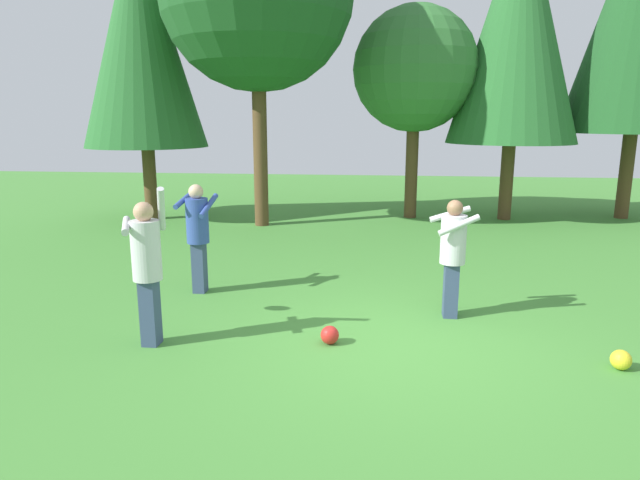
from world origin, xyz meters
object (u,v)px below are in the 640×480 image
Objects in this scene: tree_right at (518,25)px; person_catcher at (198,229)px; tree_center at (415,70)px; person_bystander at (453,249)px; frisbee at (145,230)px; tree_far_left at (141,36)px; person_thrower at (147,261)px; ball_yellow at (621,360)px; ball_red at (330,335)px.

person_catcher is at bearing -130.52° from tree_right.
tree_right is (2.48, -0.02, 1.05)m from tree_center.
person_catcher is 1.05× the size of person_bystander.
person_bystander is 4.03m from frisbee.
tree_center is (-0.18, 7.79, 2.90)m from person_bystander.
tree_far_left is at bearing -54.10° from person_bystander.
frisbee is 8.78m from tree_far_left.
tree_far_left reaches higher than frisbee.
person_thrower is 3.92m from person_bystander.
tree_far_left is 0.95× the size of tree_right.
tree_far_left is (-8.71, 8.24, 4.55)m from ball_yellow.
person_catcher is 0.21× the size of tree_right.
tree_center reaches higher than ball_yellow.
person_catcher reaches higher than person_bystander.
person_catcher is 7.53× the size of ball_red.
person_catcher is at bearing -61.37° from tree_far_left.
tree_right is (9.36, 1.01, 0.25)m from tree_far_left.
tree_center is at bearing 179.49° from tree_right.
ball_red is 1.02× the size of ball_yellow.
person_thrower is 8.54× the size of ball_red.
tree_center is at bearing 81.32° from ball_red.
person_bystander is 8.31m from tree_center.
person_thrower is 5.34× the size of frisbee.
person_catcher is at bearing -20.80° from person_bystander.
tree_far_left is at bearing 112.55° from frisbee.
tree_right is (2.30, 7.77, 3.95)m from person_bystander.
frisbee is 9.66m from tree_center.
frisbee is (-0.21, -1.41, 0.26)m from person_catcher.
person_thrower is 1.19× the size of person_bystander.
tree_right is at bearing 53.62° from frisbee.
ball_yellow is (5.32, -0.10, -0.93)m from person_thrower.
frisbee is 0.07× the size of tree_center.
ball_yellow is at bearing 76.36° from person_catcher.
tree_right is (3.85, 8.90, 4.80)m from ball_red.
person_thrower reaches higher than frisbee.
person_bystander is 0.21× the size of tree_right.
frisbee is 1.60× the size of ball_red.
person_bystander is 0.29× the size of tree_center.
tree_far_left reaches higher than tree_center.
person_bystander is 2.37m from ball_yellow.
tree_center reaches higher than person_thrower.
ball_yellow is 0.03× the size of tree_right.
person_catcher is 3.81m from person_bystander.
tree_far_left is (-7.06, 6.76, 3.71)m from person_bystander.
tree_right is (0.65, 9.25, 4.80)m from ball_yellow.
tree_center reaches higher than frisbee.
tree_center is at bearing 66.12° from frisbee.
ball_red is 9.77m from tree_center.
person_catcher reaches higher than frisbee.
ball_red is (2.20, -1.82, -0.89)m from person_catcher.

